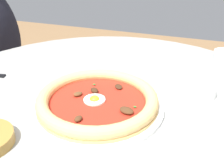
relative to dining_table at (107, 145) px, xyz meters
The scene contains 6 objects.
dining_table is the anchor object (origin of this frame).
pizza_on_plate 0.17m from the dining_table, 74.39° to the left, with size 0.32×0.32×0.04m.
water_glass 0.40m from the dining_table, 140.60° to the right, with size 0.07×0.07×0.09m.
steak_knife 0.38m from the dining_table, ahead, with size 0.19×0.04×0.01m.
ramekin_capers 0.30m from the dining_table, 154.09° to the right, with size 0.07×0.07×0.03m.
fork_utensil 0.39m from the dining_table, 99.37° to the right, with size 0.18×0.08×0.00m.
Camera 1 is at (-0.20, 0.52, 1.11)m, focal length 41.78 mm.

